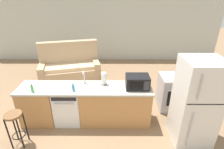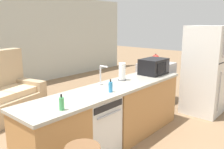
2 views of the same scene
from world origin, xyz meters
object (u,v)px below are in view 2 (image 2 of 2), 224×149
at_px(microwave, 154,66).
at_px(stove_range, 156,82).
at_px(dishwasher, 93,126).
at_px(refrigerator, 205,70).
at_px(soap_bottle, 111,87).
at_px(paper_towel_roll, 122,72).
at_px(dish_soap_bottle, 62,104).
at_px(kettle, 156,58).

bearing_deg(microwave, stove_range, 27.60).
xyz_separation_m(dishwasher, refrigerator, (2.60, -0.55, 0.46)).
height_order(dishwasher, refrigerator, refrigerator).
distance_m(stove_range, soap_bottle, 2.56).
xyz_separation_m(refrigerator, paper_towel_roll, (-1.78, 0.69, 0.16)).
bearing_deg(stove_range, refrigerator, -90.01).
bearing_deg(dish_soap_bottle, paper_towel_roll, 13.20).
relative_size(dishwasher, soap_bottle, 4.77).
bearing_deg(dishwasher, refrigerator, -11.93).
xyz_separation_m(microwave, soap_bottle, (-1.36, -0.15, -0.07)).
xyz_separation_m(microwave, dish_soap_bottle, (-2.20, -0.20, -0.07)).
bearing_deg(dish_soap_bottle, kettle, 14.43).
relative_size(stove_range, kettle, 4.39).
xyz_separation_m(dishwasher, soap_bottle, (0.19, -0.16, 0.55)).
height_order(soap_bottle, kettle, kettle).
relative_size(microwave, soap_bottle, 2.84).
distance_m(stove_range, paper_towel_roll, 1.92).
bearing_deg(refrigerator, dish_soap_bottle, 173.88).
height_order(dishwasher, microwave, microwave).
bearing_deg(stove_range, soap_bottle, -163.68).
bearing_deg(refrigerator, dishwasher, 168.07).
distance_m(stove_range, dish_soap_bottle, 3.38).
bearing_deg(microwave, soap_bottle, -173.48).
height_order(paper_towel_roll, dish_soap_bottle, paper_towel_roll).
bearing_deg(microwave, dish_soap_bottle, -174.82).
height_order(paper_towel_roll, soap_bottle, paper_towel_roll).
bearing_deg(kettle, stove_range, -142.29).
distance_m(dishwasher, refrigerator, 2.70).
distance_m(dishwasher, stove_range, 2.66).
bearing_deg(dish_soap_bottle, stove_range, 12.98).
relative_size(soap_bottle, kettle, 0.86).
bearing_deg(soap_bottle, kettle, 17.96).
bearing_deg(soap_bottle, refrigerator, -9.28).
height_order(microwave, soap_bottle, microwave).
bearing_deg(soap_bottle, paper_towel_roll, 25.64).
bearing_deg(kettle, microwave, -150.86).
height_order(microwave, kettle, microwave).
relative_size(refrigerator, paper_towel_roll, 6.22).
xyz_separation_m(paper_towel_roll, soap_bottle, (-0.62, -0.30, -0.07)).
relative_size(microwave, kettle, 2.44).
height_order(refrigerator, dish_soap_bottle, refrigerator).
relative_size(stove_range, microwave, 1.80).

